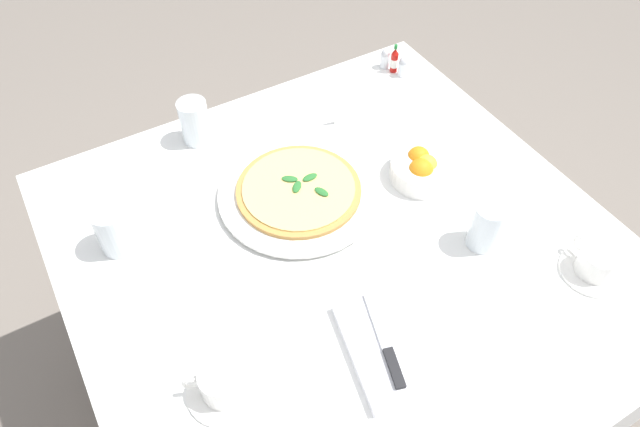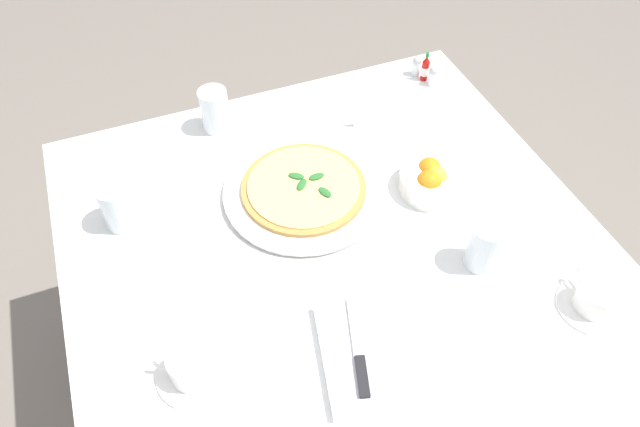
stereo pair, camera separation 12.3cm
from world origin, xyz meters
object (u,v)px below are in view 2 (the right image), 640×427
object	(u,v)px
coffee_cup_near_right	(191,368)
water_glass_far_right	(215,113)
menu_card	(371,115)
napkin_folded	(358,355)
coffee_cup_right_edge	(595,299)
salt_shaker	(417,67)
pepper_shaker	(433,76)
water_glass_near_left	(484,248)
hot_sauce_bottle	(425,69)
pizza	(304,187)
water_glass_center_back	(119,207)
citrus_bowl	(432,180)
dinner_knife	(359,350)
pizza_plate	(304,191)

from	to	relation	value
coffee_cup_near_right	water_glass_far_right	world-z (taller)	water_glass_far_right
menu_card	napkin_folded	bearing A→B (deg)	72.31
coffee_cup_right_edge	salt_shaker	bearing A→B (deg)	-2.42
pepper_shaker	menu_card	bearing A→B (deg)	111.74
water_glass_near_left	hot_sauce_bottle	xyz separation A→B (m)	(0.59, -0.19, -0.01)
coffee_cup_right_edge	hot_sauce_bottle	distance (m)	0.76
pizza	water_glass_center_back	xyz separation A→B (m)	(0.07, 0.39, 0.02)
salt_shaker	coffee_cup_right_edge	bearing A→B (deg)	177.58
pizza	citrus_bowl	distance (m)	0.29
napkin_folded	menu_card	size ratio (longest dim) A/B	2.71
coffee_cup_near_right	citrus_bowl	distance (m)	0.65
pizza	salt_shaker	bearing A→B (deg)	-55.03
dinner_knife	citrus_bowl	xyz separation A→B (m)	(0.32, -0.32, 0.00)
water_glass_far_right	salt_shaker	xyz separation A→B (m)	(0.02, -0.56, -0.02)
water_glass_far_right	water_glass_center_back	distance (m)	0.35
water_glass_far_right	citrus_bowl	distance (m)	0.55
salt_shaker	coffee_cup_near_right	bearing A→B (deg)	129.72
pizza_plate	water_glass_far_right	world-z (taller)	water_glass_far_right
water_glass_far_right	dinner_knife	xyz separation A→B (m)	(-0.70, -0.07, -0.02)
salt_shaker	water_glass_near_left	bearing A→B (deg)	164.03
hot_sauce_bottle	dinner_knife	bearing A→B (deg)	143.99
pepper_shaker	coffee_cup_near_right	bearing A→B (deg)	126.48
hot_sauce_bottle	menu_card	world-z (taller)	hot_sauce_bottle
napkin_folded	citrus_bowl	bearing A→B (deg)	-32.83
pizza	hot_sauce_bottle	bearing A→B (deg)	-58.11
napkin_folded	coffee_cup_right_edge	bearing A→B (deg)	-85.95
pizza	hot_sauce_bottle	distance (m)	0.53
water_glass_near_left	menu_card	xyz separation A→B (m)	(0.47, 0.03, -0.02)
coffee_cup_right_edge	dinner_knife	size ratio (longest dim) A/B	0.69
citrus_bowl	menu_card	world-z (taller)	citrus_bowl
pizza_plate	citrus_bowl	size ratio (longest dim) A/B	2.39
water_glass_far_right	pepper_shaker	xyz separation A→B (m)	(-0.04, -0.58, -0.02)
dinner_knife	pepper_shaker	bearing A→B (deg)	-21.12
pizza_plate	water_glass_near_left	world-z (taller)	water_glass_near_left
salt_shaker	dinner_knife	bearing A→B (deg)	145.61
salt_shaker	napkin_folded	bearing A→B (deg)	145.67
napkin_folded	dinner_knife	world-z (taller)	dinner_knife
pizza_plate	water_glass_center_back	xyz separation A→B (m)	(0.07, 0.39, 0.04)
water_glass_far_right	dinner_knife	bearing A→B (deg)	-173.92
coffee_cup_right_edge	menu_card	xyz separation A→B (m)	(0.64, 0.17, 0.00)
coffee_cup_near_right	water_glass_far_right	xyz separation A→B (m)	(0.63, -0.21, 0.02)
pepper_shaker	citrus_bowl	bearing A→B (deg)	150.93
pizza	napkin_folded	world-z (taller)	pizza
napkin_folded	salt_shaker	distance (m)	0.87
coffee_cup_right_edge	water_glass_center_back	size ratio (longest dim) A/B	1.23
pizza	citrus_bowl	bearing A→B (deg)	-107.54
coffee_cup_near_right	hot_sauce_bottle	distance (m)	1.00
pizza	hot_sauce_bottle	xyz separation A→B (m)	(0.28, -0.45, 0.01)
water_glass_near_left	hot_sauce_bottle	size ratio (longest dim) A/B	1.32
coffee_cup_near_right	water_glass_center_back	bearing A→B (deg)	7.95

